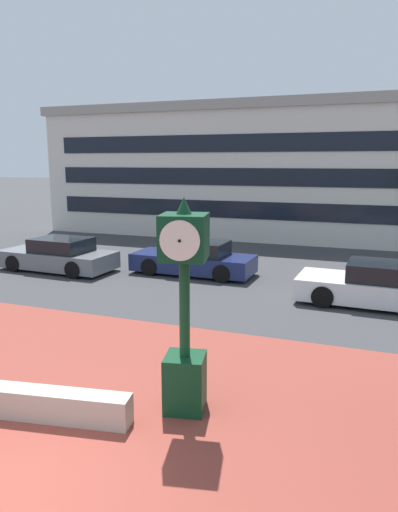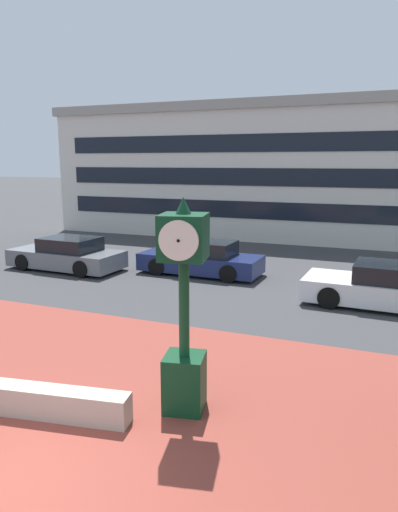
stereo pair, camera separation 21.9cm
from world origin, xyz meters
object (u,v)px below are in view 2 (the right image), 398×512
at_px(car_street_far, 385,287).
at_px(street_clock, 184,311).
at_px(car_street_near, 202,259).
at_px(car_street_distant, 67,255).
at_px(civic_building, 281,170).

bearing_deg(car_street_far, street_clock, 160.24).
bearing_deg(car_street_near, street_clock, -158.49).
distance_m(street_clock, car_street_far, 8.24).
distance_m(car_street_near, car_street_distant, 5.34).
relative_size(car_street_near, car_street_far, 1.01).
bearing_deg(street_clock, car_street_near, 98.09).
relative_size(street_clock, car_street_far, 0.80).
xyz_separation_m(street_clock, civic_building, (-3.85, 24.59, 1.90)).
bearing_deg(street_clock, car_street_distant, 124.80).
bearing_deg(car_street_distant, car_street_far, -90.09).
height_order(street_clock, civic_building, civic_building).
height_order(car_street_near, civic_building, civic_building).
bearing_deg(car_street_near, civic_building, 3.07).
height_order(car_street_distant, civic_building, civic_building).
distance_m(car_street_far, civic_building, 18.63).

